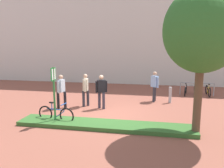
% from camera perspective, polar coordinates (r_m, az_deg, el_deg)
% --- Properties ---
extents(ground_plane, '(60.00, 60.00, 0.00)m').
position_cam_1_polar(ground_plane, '(10.58, -1.02, -7.66)').
color(ground_plane, brown).
extents(building_facade, '(28.00, 1.20, 10.00)m').
position_cam_1_polar(building_facade, '(18.92, 4.66, 15.39)').
color(building_facade, silver).
rests_on(building_facade, ground).
extents(planter_strip, '(7.00, 1.10, 0.16)m').
position_cam_1_polar(planter_strip, '(8.98, -1.95, -10.41)').
color(planter_strip, '#336028').
rests_on(planter_strip, ground).
extents(tree_sidewalk, '(2.62, 2.62, 5.14)m').
position_cam_1_polar(tree_sidewalk, '(8.21, 22.07, 12.48)').
color(tree_sidewalk, brown).
rests_on(tree_sidewalk, ground).
extents(parking_sign_post, '(0.08, 0.36, 2.33)m').
position_cam_1_polar(parking_sign_post, '(9.26, -14.60, -0.79)').
color(parking_sign_post, '#2D7238').
rests_on(parking_sign_post, ground).
extents(bike_at_sign, '(1.67, 0.42, 0.86)m').
position_cam_1_polar(bike_at_sign, '(9.72, -14.10, -7.45)').
color(bike_at_sign, black).
rests_on(bike_at_sign, ground).
extents(bike_rack_cluster, '(2.11, 1.58, 0.83)m').
position_cam_1_polar(bike_rack_cluster, '(15.34, 20.79, -1.42)').
color(bike_rack_cluster, '#99999E').
rests_on(bike_rack_cluster, ground).
extents(bollard_steel, '(0.16, 0.16, 0.90)m').
position_cam_1_polar(bollard_steel, '(12.86, 14.60, -2.73)').
color(bollard_steel, '#ADADB2').
rests_on(bollard_steel, ground).
extents(person_shirt_blue, '(0.46, 0.46, 1.72)m').
position_cam_1_polar(person_shirt_blue, '(12.88, 10.81, -0.14)').
color(person_shirt_blue, '#2D2D38').
rests_on(person_shirt_blue, ground).
extents(person_casual_tan, '(0.31, 0.60, 1.72)m').
position_cam_1_polar(person_casual_tan, '(11.75, -6.75, -1.01)').
color(person_casual_tan, '#2D2D38').
rests_on(person_casual_tan, ground).
extents(person_suited_navy, '(0.55, 0.40, 1.72)m').
position_cam_1_polar(person_suited_navy, '(11.24, -2.72, -1.44)').
color(person_suited_navy, '#383342').
rests_on(person_suited_navy, ground).
extents(person_shirt_white, '(0.45, 0.61, 1.72)m').
position_cam_1_polar(person_shirt_white, '(11.63, -12.82, -1.30)').
color(person_shirt_white, black).
rests_on(person_shirt_white, ground).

